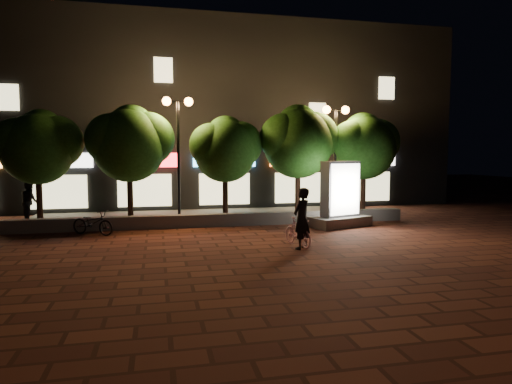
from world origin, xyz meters
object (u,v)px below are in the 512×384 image
object	(u,v)px
street_lamp_left	(178,127)
pedestrian	(30,202)
tree_left	(130,141)
tree_mid	(226,147)
street_lamp_right	(336,132)
scooter_pink	(298,232)
tree_right	(299,139)
rider	(302,219)
tree_far_left	(39,144)
scooter_parked	(93,223)
tree_far_right	(365,144)
ad_kiosk	(340,200)

from	to	relation	value
street_lamp_left	pedestrian	world-z (taller)	street_lamp_left
tree_left	tree_mid	bearing A→B (deg)	-0.00
street_lamp_left	street_lamp_right	xyz separation A→B (m)	(7.00, 0.00, -0.13)
tree_left	scooter_pink	size ratio (longest dim) A/B	3.25
tree_left	tree_right	distance (m)	7.30
tree_mid	rider	world-z (taller)	tree_mid
street_lamp_right	tree_far_left	bearing A→B (deg)	178.79
tree_far_left	street_lamp_right	xyz separation A→B (m)	(12.45, -0.26, 0.60)
tree_left	street_lamp_right	size ratio (longest dim) A/B	0.98
pedestrian	street_lamp_right	bearing A→B (deg)	-118.45
tree_left	tree_right	xyz separation A→B (m)	(7.30, 0.00, 0.12)
tree_far_left	scooter_parked	xyz separation A→B (m)	(2.27, -2.46, -2.84)
rider	tree_mid	bearing A→B (deg)	-117.37
tree_far_left	street_lamp_left	xyz separation A→B (m)	(5.45, -0.26, 0.74)
street_lamp_right	pedestrian	size ratio (longest dim) A/B	2.81
tree_far_right	ad_kiosk	xyz separation A→B (m)	(-2.29, -2.60, -2.31)
tree_mid	scooter_parked	size ratio (longest dim) A/B	2.61
scooter_parked	tree_far_left	bearing A→B (deg)	74.60
rider	scooter_parked	distance (m)	7.66
tree_far_right	scooter_parked	world-z (taller)	tree_far_right
tree_mid	scooter_pink	bearing A→B (deg)	-76.85
tree_left	scooter_pink	world-z (taller)	tree_left
pedestrian	rider	bearing A→B (deg)	-150.94
tree_far_right	rider	world-z (taller)	tree_far_right
scooter_parked	pedestrian	world-z (taller)	pedestrian
tree_far_right	tree_far_left	bearing A→B (deg)	-180.00
scooter_pink	tree_mid	bearing A→B (deg)	89.56
ad_kiosk	street_lamp_left	bearing A→B (deg)	159.54
tree_right	tree_far_right	bearing A→B (deg)	-0.00
scooter_parked	street_lamp_right	bearing A→B (deg)	-45.86
tree_far_left	pedestrian	bearing A→B (deg)	137.07
tree_far_left	ad_kiosk	world-z (taller)	tree_far_left
tree_mid	tree_far_right	size ratio (longest dim) A/B	0.95
street_lamp_right	rider	distance (m)	7.62
scooter_pink	tree_far_left	bearing A→B (deg)	132.81
ad_kiosk	scooter_parked	size ratio (longest dim) A/B	1.56
pedestrian	scooter_pink	bearing A→B (deg)	-149.25
tree_right	street_lamp_left	size ratio (longest dim) A/B	0.98
street_lamp_right	ad_kiosk	bearing A→B (deg)	-107.41
rider	pedestrian	size ratio (longest dim) A/B	1.07
rider	pedestrian	world-z (taller)	rider
tree_far_left	tree_far_right	distance (m)	14.00
tree_left	street_lamp_right	distance (m)	8.96
tree_left	tree_far_right	size ratio (longest dim) A/B	1.03
street_lamp_left	ad_kiosk	bearing A→B (deg)	-20.46
scooter_pink	scooter_parked	xyz separation A→B (m)	(-6.61, 3.44, 0.00)
street_lamp_left	tree_left	bearing A→B (deg)	172.30
ad_kiosk	pedestrian	distance (m)	12.66
tree_left	ad_kiosk	world-z (taller)	tree_left
tree_left	street_lamp_right	bearing A→B (deg)	-1.68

